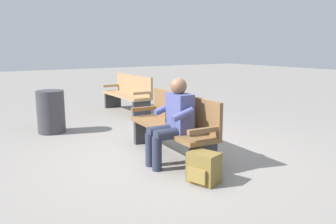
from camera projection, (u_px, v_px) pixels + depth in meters
ground_plane at (170, 156)px, 5.01m from camera, size 40.00×40.00×0.00m
bench_near at (175, 125)px, 4.95m from camera, size 1.83×0.60×0.90m
person_seated at (172, 119)px, 4.52m from camera, size 0.59×0.59×1.18m
backpack at (204, 168)px, 3.99m from camera, size 0.41×0.37×0.37m
bench_far at (128, 93)px, 8.28m from camera, size 1.80×0.50×0.90m
trash_bin at (51, 112)px, 6.29m from camera, size 0.50×0.50×0.79m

